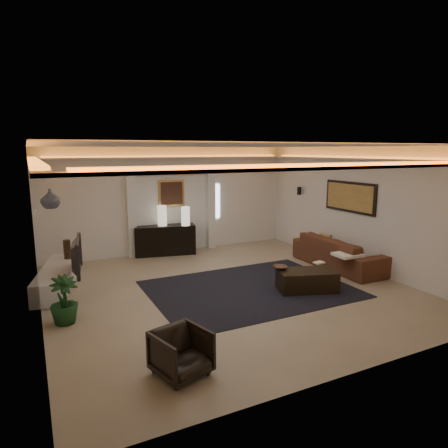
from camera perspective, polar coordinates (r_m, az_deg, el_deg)
name	(u,v)px	position (r m, az deg, el deg)	size (l,w,h in m)	color
floor	(228,289)	(8.26, 0.61, -9.36)	(7.00, 7.00, 0.00)	tan
ceiling	(228,146)	(7.76, 0.65, 11.19)	(7.00, 7.00, 0.00)	white
wall_back	(171,200)	(11.08, -7.60, 3.40)	(7.00, 7.00, 0.00)	silver
wall_front	(359,265)	(5.09, 18.82, -5.58)	(7.00, 7.00, 0.00)	silver
wall_left	(34,237)	(7.06, -25.64, -1.65)	(7.00, 7.00, 0.00)	silver
wall_right	(359,209)	(9.95, 18.93, 2.11)	(7.00, 7.00, 0.00)	silver
cove_soffit	(228,161)	(7.77, 0.64, 9.13)	(7.00, 7.00, 0.04)	silver
daylight_slit	(216,201)	(11.58, -1.21, 3.30)	(0.25, 0.03, 1.00)	white
area_rug	(250,289)	(8.27, 3.75, -9.31)	(4.00, 3.00, 0.01)	black
pilaster_left	(131,216)	(10.73, -13.20, 1.09)	(0.22, 0.20, 2.20)	silver
pilaster_right	(211,211)	(11.46, -1.94, 1.95)	(0.22, 0.20, 2.20)	silver
alcove_header	(172,171)	(10.92, -7.53, 7.51)	(2.52, 0.20, 0.12)	silver
painting_frame	(171,193)	(11.03, -7.57, 4.42)	(0.74, 0.04, 0.74)	tan
painting_canvas	(172,193)	(11.01, -7.53, 4.40)	(0.62, 0.02, 0.62)	#4C2D1E
art_panel_frame	(350,197)	(10.11, 17.69, 3.74)	(0.04, 1.64, 0.74)	black
art_panel_gold	(349,197)	(10.09, 17.59, 3.73)	(0.02, 1.50, 0.62)	tan
wall_sconce	(299,191)	(11.49, 10.79, 4.71)	(0.12, 0.12, 0.22)	black
wall_niche	(36,212)	(8.41, -25.51, 1.56)	(0.10, 0.55, 0.04)	silver
console	(165,240)	(10.94, -8.51, -2.30)	(1.63, 0.51, 0.81)	black
lamp_left	(162,215)	(10.79, -8.90, 1.24)	(0.25, 0.25, 0.55)	beige
lamp_right	(186,215)	(10.74, -5.57, 1.28)	(0.23, 0.23, 0.51)	beige
media_ledge	(57,278)	(8.92, -22.93, -7.17)	(0.57, 2.28, 0.43)	silver
tv	(72,255)	(8.30, -21.02, -4.25)	(0.16, 1.19, 0.69)	black
figurine	(67,250)	(9.47, -21.65, -3.48)	(0.16, 0.16, 0.42)	#3A2A17
ginger_jar	(50,199)	(8.63, -23.73, 3.36)	(0.38, 0.38, 0.39)	slate
plant	(64,300)	(7.10, -22.05, -10.14)	(0.45, 0.45, 0.80)	#183C19
sofa	(339,252)	(10.07, 16.29, -3.94)	(0.98, 2.51, 0.73)	brown
throw_blanket	(348,255)	(9.16, 17.41, -4.24)	(0.57, 0.47, 0.06)	white
throw_pillow	(325,241)	(10.40, 14.39, -2.34)	(0.10, 0.34, 0.34)	tan
coffee_table	(307,281)	(8.30, 11.84, -8.00)	(1.15, 0.63, 0.43)	black
bowl	(280,268)	(8.21, 8.05, -6.31)	(0.29, 0.29, 0.07)	#492C20
magazine	(319,263)	(8.81, 13.52, -5.48)	(0.22, 0.16, 0.03)	#FFEFC0
armchair	(181,353)	(5.29, -6.17, -17.96)	(0.63, 0.65, 0.59)	#32281B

